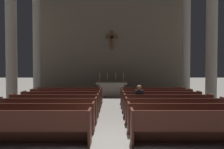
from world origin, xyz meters
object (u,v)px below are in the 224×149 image
Objects in this scene: pew_right_row_7 at (153,95)px; altar at (112,89)px; pew_left_row_7 at (71,95)px; pew_right_row_2 at (186,118)px; pew_left_row_6 at (67,98)px; pew_right_row_3 at (176,111)px; pew_right_row_5 at (162,101)px; pew_right_row_6 at (157,98)px; pew_right_row_1 at (201,127)px; candlestick_inner_left at (108,79)px; pew_left_row_2 at (37,117)px; pew_left_row_4 at (56,105)px; column_left_second at (12,40)px; pew_left_row_1 at (22,127)px; pew_right_row_4 at (168,105)px; column_right_second at (212,40)px; pew_left_row_3 at (48,111)px; pew_left_row_5 at (62,101)px; candlestick_inner_right at (116,79)px; candlestick_outer_left at (100,79)px; column_right_third at (187,47)px; candlestick_outer_right at (124,79)px; column_left_third at (38,47)px; lone_worshipper at (139,100)px.

pew_right_row_7 is 3.95m from altar.
pew_right_row_2 is (4.64, -5.40, 0.00)m from pew_left_row_7.
pew_right_row_3 is (4.64, -3.24, 0.00)m from pew_left_row_6.
pew_right_row_5 is 1.00× the size of pew_right_row_6.
pew_right_row_1 is 10.06m from candlestick_inner_left.
pew_left_row_2 is 6.34m from pew_right_row_6.
pew_left_row_4 is at bearing 90.00° from pew_left_row_2.
pew_right_row_2 is 9.51m from column_left_second.
pew_left_row_1 and pew_right_row_4 have the same top height.
pew_right_row_1 is (4.64, -5.40, 0.00)m from pew_left_row_6.
pew_left_row_2 is at bearing -148.08° from column_right_second.
altar is (2.32, 4.28, 0.06)m from pew_left_row_6.
pew_right_row_2 and pew_right_row_7 have the same top height.
pew_right_row_4 is (4.64, -3.24, 0.00)m from pew_left_row_7.
pew_left_row_2 is 1.08m from pew_left_row_3.
candlestick_inner_left is (-5.64, 3.83, -2.28)m from column_right_second.
pew_left_row_6 and pew_right_row_7 have the same top height.
pew_left_row_5 is (0.00, 3.24, 0.00)m from pew_left_row_2.
pew_right_row_6 is at bearing -64.75° from candlestick_inner_right.
pew_left_row_7 is at bearing -122.24° from candlestick_inner_left.
pew_right_row_2 is at bearing -90.00° from pew_right_row_5.
candlestick_outer_left and candlestick_inner_left have the same top height.
pew_right_row_5 is 0.50× the size of column_right_third.
pew_left_row_6 is at bearing -176.66° from column_right_second.
pew_left_row_6 is 9.30m from column_right_third.
pew_right_row_1 is 9.82m from candlestick_outer_right.
pew_left_row_1 and pew_right_row_1 have the same top height.
pew_right_row_3 is at bearing -90.00° from pew_right_row_4.
pew_right_row_6 is at bearing -29.43° from column_left_third.
pew_right_row_6 is 5.47× the size of candlestick_outer_right.
lone_worshipper is (3.47, 0.04, 0.22)m from pew_left_row_4.
pew_left_row_6 is 1.00× the size of pew_right_row_1.
pew_right_row_7 is at bearing 90.00° from pew_right_row_2.
pew_right_row_4 is at bearing -90.00° from pew_right_row_7.
pew_left_row_2 is 1.00× the size of pew_right_row_5.
altar is 3.34× the size of candlestick_outer_right.
candlestick_inner_left is at bearing 180.00° from candlestick_inner_right.
altar reaches higher than pew_left_row_3.
pew_right_row_6 is 5.47× the size of candlestick_inner_left.
pew_right_row_2 is 11.93m from column_left_third.
pew_left_row_6 is 4.30m from column_left_second.
column_right_third is at bearing 0.36° from candlestick_outer_left.
candlestick_outer_left is at bearing 80.31° from pew_left_row_2.
column_right_second is at bearing 31.52° from lone_worshipper.
column_left_second reaches higher than pew_right_row_2.
candlestick_outer_left is at bearing 65.35° from pew_left_row_7.
pew_left_row_6 is 5.47× the size of candlestick_inner_right.
pew_right_row_5 is at bearing 13.11° from pew_left_row_4.
candlestick_inner_left reaches higher than pew_right_row_5.
candlestick_outer_right is (3.17, 9.68, 0.74)m from pew_left_row_1.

